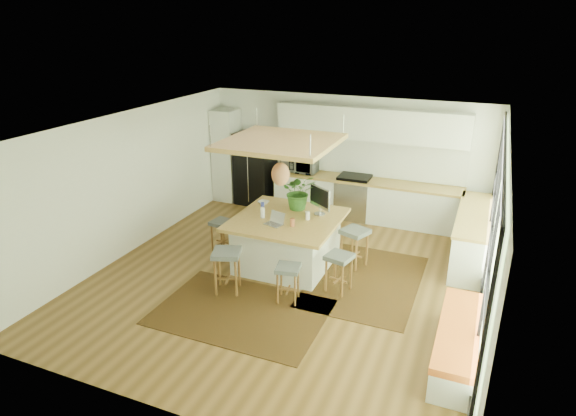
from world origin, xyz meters
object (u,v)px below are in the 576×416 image
at_px(stool_near_left, 227,272).
at_px(monitor, 320,201).
at_px(laptop, 274,218).
at_px(stool_left_side, 222,234).
at_px(island_plant, 299,195).
at_px(island, 287,241).
at_px(stool_near_right, 288,281).
at_px(stool_right_back, 354,248).
at_px(stool_right_front, 339,272).
at_px(fridge, 255,167).
at_px(microwave, 304,164).

height_order(stool_near_left, monitor, monitor).
bearing_deg(laptop, monitor, 70.15).
relative_size(stool_near_left, laptop, 2.29).
height_order(stool_left_side, island_plant, island_plant).
distance_m(island, stool_left_side, 1.38).
bearing_deg(stool_near_right, stool_right_back, 67.49).
distance_m(laptop, island_plant, 0.91).
xyz_separation_m(island, stool_right_front, (1.16, -0.56, -0.11)).
bearing_deg(stool_right_front, stool_left_side, 166.86).
relative_size(fridge, laptop, 5.35).
distance_m(stool_right_back, monitor, 1.07).
bearing_deg(laptop, stool_near_right, -35.94).
distance_m(fridge, stool_left_side, 2.82).
distance_m(island, stool_near_right, 1.28).
bearing_deg(monitor, stool_near_left, -86.58).
bearing_deg(laptop, stool_right_back, 49.16).
xyz_separation_m(stool_near_right, microwave, (-1.23, 3.92, 0.77)).
bearing_deg(stool_right_back, stool_near_right, -112.51).
height_order(stool_right_front, island_plant, island_plant).
xyz_separation_m(stool_near_right, stool_right_front, (0.66, 0.61, 0.00)).
bearing_deg(laptop, microwave, 118.22).
relative_size(island, stool_near_left, 2.47).
relative_size(stool_near_left, island_plant, 1.08).
bearing_deg(microwave, stool_left_side, -100.99).
relative_size(stool_right_front, monitor, 1.16).
relative_size(fridge, monitor, 3.02).
bearing_deg(fridge, stool_left_side, -73.83).
relative_size(stool_right_back, microwave, 1.21).
height_order(stool_right_back, stool_left_side, stool_right_back).
xyz_separation_m(monitor, island_plant, (-0.45, 0.11, 0.01)).
relative_size(fridge, island, 0.95).
relative_size(stool_right_front, stool_left_side, 1.05).
relative_size(stool_left_side, laptop, 1.96).
bearing_deg(microwave, stool_right_front, -57.85).
distance_m(monitor, microwave, 2.65).
height_order(fridge, island, fridge).
relative_size(fridge, microwave, 2.89).
distance_m(stool_near_left, stool_near_right, 1.05).
bearing_deg(stool_right_front, island, 154.17).
bearing_deg(stool_right_back, microwave, 128.85).
height_order(stool_near_right, microwave, microwave).
relative_size(stool_near_right, stool_right_front, 0.93).
xyz_separation_m(stool_near_right, monitor, (-0.02, 1.56, 0.83)).
height_order(stool_near_right, monitor, monitor).
distance_m(stool_left_side, laptop, 1.52).
distance_m(stool_right_front, microwave, 3.89).
xyz_separation_m(laptop, monitor, (0.57, 0.77, 0.14)).
height_order(island, stool_near_left, island).
distance_m(stool_near_left, stool_right_front, 1.84).
relative_size(island, stool_near_right, 2.95).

